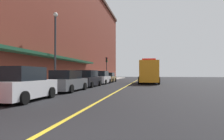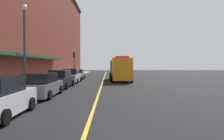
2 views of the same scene
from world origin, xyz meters
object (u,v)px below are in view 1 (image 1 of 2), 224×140
(parked_car_4, at_px, (101,78))
(street_lamp_left, at_px, (55,41))
(parking_meter_2, at_px, (102,76))
(parking_meter_0, at_px, (78,77))
(parking_meter_1, at_px, (35,79))
(parked_car_3, at_px, (88,79))
(parked_car_1, at_px, (22,85))
(parked_car_2, at_px, (67,81))
(utility_truck, at_px, (148,72))
(parked_car_5, at_px, (109,78))
(traffic_light_near, at_px, (107,64))

(parked_car_4, distance_m, street_lamp_left, 10.51)
(parking_meter_2, bearing_deg, street_lamp_left, -92.17)
(parking_meter_0, relative_size, parking_meter_1, 1.00)
(parked_car_3, relative_size, parking_meter_0, 3.69)
(parked_car_1, xyz_separation_m, parked_car_2, (0.07, 5.73, -0.05))
(utility_truck, bearing_deg, parked_car_1, -19.38)
(parked_car_3, bearing_deg, parking_meter_2, 7.67)
(parked_car_3, distance_m, parked_car_5, 11.85)
(street_lamp_left, bearing_deg, parked_car_5, 82.97)
(utility_truck, xyz_separation_m, parking_meter_2, (-7.77, 3.27, -0.55))
(parked_car_1, bearing_deg, parking_meter_2, 2.70)
(parked_car_4, bearing_deg, parking_meter_1, 174.93)
(parking_meter_0, bearing_deg, parked_car_4, 74.91)
(parked_car_4, height_order, street_lamp_left, street_lamp_left)
(parked_car_4, height_order, parking_meter_2, parked_car_4)
(parked_car_3, distance_m, parking_meter_2, 12.18)
(parked_car_1, xyz_separation_m, parking_meter_1, (-1.30, 3.29, 0.22))
(utility_truck, xyz_separation_m, parking_meter_0, (-7.77, -8.02, -0.55))
(parked_car_1, xyz_separation_m, street_lamp_left, (-1.90, 7.57, 3.56))
(parked_car_5, bearing_deg, parking_meter_2, 79.03)
(parking_meter_2, distance_m, street_lamp_left, 16.19)
(parked_car_4, bearing_deg, parking_meter_0, 165.52)
(parked_car_5, xyz_separation_m, parking_meter_1, (-1.32, -19.86, 0.31))
(parked_car_5, height_order, utility_truck, utility_truck)
(street_lamp_left, bearing_deg, parking_meter_0, 82.47)
(parking_meter_0, height_order, traffic_light_near, traffic_light_near)
(parked_car_2, height_order, parking_meter_2, parked_car_2)
(parking_meter_1, relative_size, street_lamp_left, 0.19)
(parked_car_2, relative_size, traffic_light_near, 1.13)
(parked_car_2, xyz_separation_m, parking_meter_0, (-1.37, 6.37, 0.27))
(parked_car_5, relative_size, traffic_light_near, 0.99)
(parked_car_5, height_order, parking_meter_1, parked_car_5)
(utility_truck, height_order, parking_meter_1, utility_truck)
(parked_car_5, bearing_deg, parking_meter_0, 173.03)
(parking_meter_2, relative_size, traffic_light_near, 0.31)
(parked_car_1, height_order, traffic_light_near, traffic_light_near)
(parked_car_1, height_order, parking_meter_0, parked_car_1)
(street_lamp_left, bearing_deg, parked_car_4, 78.40)
(parked_car_1, height_order, parked_car_3, parked_car_1)
(parking_meter_0, bearing_deg, parked_car_1, -83.87)
(parked_car_4, bearing_deg, street_lamp_left, 169.01)
(traffic_light_near, bearing_deg, parking_meter_2, -90.96)
(parked_car_4, height_order, parking_meter_0, parked_car_4)
(parking_meter_0, relative_size, street_lamp_left, 0.19)
(parked_car_2, bearing_deg, parked_car_5, 0.55)
(utility_truck, distance_m, parking_meter_0, 11.18)
(utility_truck, bearing_deg, parking_meter_0, -45.66)
(street_lamp_left, bearing_deg, parked_car_2, -43.00)
(traffic_light_near, bearing_deg, street_lamp_left, -91.94)
(parked_car_4, xyz_separation_m, parking_meter_0, (-1.39, -5.15, 0.23))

